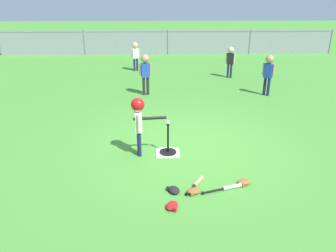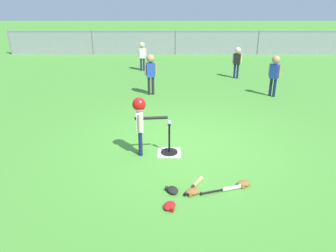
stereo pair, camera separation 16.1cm
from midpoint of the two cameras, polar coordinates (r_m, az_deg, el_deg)
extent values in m
plane|color=#478C33|center=(6.47, 2.20, -3.44)|extent=(60.00, 60.00, 0.00)
cube|color=white|center=(6.18, -0.75, -4.68)|extent=(0.44, 0.44, 0.01)
cylinder|color=black|center=(6.18, -0.75, -4.61)|extent=(0.32, 0.32, 0.03)
cylinder|color=black|center=(6.05, -0.76, -2.15)|extent=(0.04, 0.04, 0.56)
cylinder|color=black|center=(5.94, -0.78, 0.22)|extent=(0.06, 0.06, 0.02)
sphere|color=white|center=(5.93, -0.78, 0.64)|extent=(0.07, 0.07, 0.07)
cylinder|color=#191E4C|center=(6.09, -5.88, -2.78)|extent=(0.07, 0.07, 0.48)
cylinder|color=#191E4C|center=(6.00, -5.84, -3.21)|extent=(0.07, 0.07, 0.48)
cube|color=white|center=(5.87, -6.03, 0.74)|extent=(0.15, 0.22, 0.37)
cylinder|color=beige|center=(5.99, -6.08, 1.44)|extent=(0.05, 0.05, 0.32)
cylinder|color=beige|center=(5.74, -5.99, 0.50)|extent=(0.05, 0.05, 0.32)
sphere|color=beige|center=(5.77, -6.15, 3.52)|extent=(0.21, 0.21, 0.21)
sphere|color=red|center=(5.76, -6.16, 3.77)|extent=(0.24, 0.24, 0.24)
cylinder|color=black|center=(5.86, -4.00, 1.37)|extent=(0.60, 0.12, 0.06)
cylinder|color=#191E4C|center=(9.94, 16.82, 6.61)|extent=(0.08, 0.08, 0.53)
cylinder|color=#191E4C|center=(9.98, 16.20, 6.74)|extent=(0.08, 0.08, 0.53)
cube|color=#2347B7|center=(9.85, 16.81, 9.30)|extent=(0.27, 0.26, 0.41)
cylinder|color=tan|center=(9.80, 17.63, 9.31)|extent=(0.06, 0.06, 0.35)
cylinder|color=tan|center=(9.90, 16.04, 9.62)|extent=(0.06, 0.06, 0.35)
sphere|color=tan|center=(9.79, 17.03, 11.20)|extent=(0.23, 0.23, 0.23)
cylinder|color=#262626|center=(9.64, -4.06, 7.05)|extent=(0.08, 0.08, 0.53)
cylinder|color=#262626|center=(9.63, -4.76, 7.01)|extent=(0.08, 0.08, 0.53)
cube|color=#2347B7|center=(9.52, -4.49, 9.76)|extent=(0.25, 0.17, 0.41)
cylinder|color=tan|center=(9.53, -3.60, 9.98)|extent=(0.06, 0.06, 0.35)
cylinder|color=tan|center=(9.51, -5.39, 9.89)|extent=(0.06, 0.06, 0.35)
sphere|color=tan|center=(9.46, -4.55, 11.74)|extent=(0.24, 0.24, 0.24)
cylinder|color=#191E4C|center=(12.77, -5.82, 10.72)|extent=(0.07, 0.07, 0.48)
cylinder|color=#191E4C|center=(12.76, -6.30, 10.69)|extent=(0.07, 0.07, 0.48)
cube|color=white|center=(12.68, -6.14, 12.60)|extent=(0.23, 0.16, 0.37)
cylinder|color=beige|center=(12.69, -5.53, 12.75)|extent=(0.05, 0.05, 0.32)
cylinder|color=beige|center=(12.67, -6.76, 12.69)|extent=(0.05, 0.05, 0.32)
sphere|color=beige|center=(12.63, -6.20, 13.96)|extent=(0.21, 0.21, 0.21)
cylinder|color=#191E4C|center=(11.80, 10.64, 9.49)|extent=(0.08, 0.08, 0.48)
cylinder|color=#191E4C|center=(11.82, 10.12, 9.54)|extent=(0.08, 0.08, 0.48)
cube|color=black|center=(11.73, 10.53, 11.56)|extent=(0.25, 0.20, 0.38)
cylinder|color=beige|center=(11.70, 11.20, 11.62)|extent=(0.05, 0.05, 0.32)
cylinder|color=beige|center=(11.75, 9.88, 11.75)|extent=(0.05, 0.05, 0.32)
sphere|color=beige|center=(11.67, 10.64, 13.03)|extent=(0.21, 0.21, 0.21)
cylinder|color=silver|center=(5.21, 10.51, -10.45)|extent=(0.35, 0.16, 0.06)
cylinder|color=black|center=(5.06, 7.00, -11.26)|extent=(0.34, 0.13, 0.03)
cylinder|color=black|center=(5.00, 5.17, -11.67)|extent=(0.03, 0.05, 0.05)
cylinder|color=#DBB266|center=(5.27, 4.47, -9.67)|extent=(0.20, 0.27, 0.06)
cylinder|color=black|center=(5.06, 3.05, -11.14)|extent=(0.17, 0.25, 0.03)
cylinder|color=black|center=(4.96, 2.29, -11.92)|extent=(0.05, 0.04, 0.05)
ellipsoid|color=brown|center=(5.02, 3.66, -11.34)|extent=(0.26, 0.22, 0.07)
cube|color=brown|center=(4.95, 3.30, -11.93)|extent=(0.06, 0.05, 0.06)
ellipsoid|color=brown|center=(5.35, 12.42, -9.59)|extent=(0.26, 0.23, 0.07)
cube|color=brown|center=(5.27, 12.27, -10.13)|extent=(0.06, 0.06, 0.06)
ellipsoid|color=black|center=(5.04, 0.15, -11.20)|extent=(0.23, 0.26, 0.07)
cube|color=black|center=(5.06, -0.91, -10.99)|extent=(0.05, 0.06, 0.06)
ellipsoid|color=#B21919|center=(4.72, -0.31, -13.83)|extent=(0.24, 0.27, 0.07)
cube|color=#B21919|center=(4.65, 0.20, -14.48)|extent=(0.06, 0.06, 0.06)
cylinder|color=slate|center=(17.80, -27.77, 12.77)|extent=(0.06, 0.06, 1.15)
cylinder|color=slate|center=(16.51, -14.80, 13.97)|extent=(0.06, 0.06, 1.15)
cylinder|color=slate|center=(16.12, -0.34, 14.50)|extent=(0.06, 0.06, 1.15)
cylinder|color=slate|center=(16.72, 13.94, 14.15)|extent=(0.06, 0.06, 1.15)
cylinder|color=slate|center=(18.20, 26.49, 13.15)|extent=(0.06, 0.06, 1.15)
cube|color=gray|center=(16.06, -0.35, 16.33)|extent=(16.00, 0.03, 0.03)
cube|color=gray|center=(16.12, -0.34, 14.50)|extent=(16.00, 0.01, 1.15)
camera|label=1|loc=(0.08, -90.77, -0.32)|focal=34.62mm
camera|label=2|loc=(0.08, 89.23, 0.32)|focal=34.62mm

